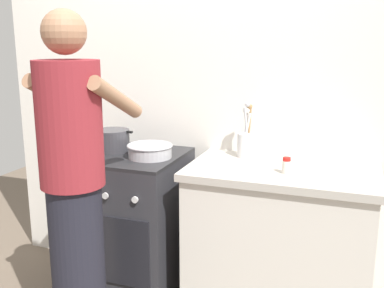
% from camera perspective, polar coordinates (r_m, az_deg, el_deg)
% --- Properties ---
extents(back_wall, '(3.20, 0.10, 2.50)m').
position_cam_1_polar(back_wall, '(2.77, 5.63, 6.46)').
color(back_wall, silver).
rests_on(back_wall, ground).
extents(countertop, '(1.00, 0.60, 0.90)m').
position_cam_1_polar(countertop, '(2.59, 10.94, -12.60)').
color(countertop, silver).
rests_on(countertop, ground).
extents(stove_range, '(0.60, 0.62, 0.90)m').
position_cam_1_polar(stove_range, '(2.85, -7.51, -10.10)').
color(stove_range, '#2D2D33').
rests_on(stove_range, ground).
extents(pot, '(0.28, 0.21, 0.13)m').
position_cam_1_polar(pot, '(2.78, -10.11, 0.44)').
color(pot, '#38383D').
rests_on(pot, stove_range).
extents(mixing_bowl, '(0.27, 0.27, 0.08)m').
position_cam_1_polar(mixing_bowl, '(2.61, -5.38, -0.79)').
color(mixing_bowl, '#B7B7BC').
rests_on(mixing_bowl, stove_range).
extents(utensil_crock, '(0.10, 0.10, 0.33)m').
position_cam_1_polar(utensil_crock, '(2.62, 6.87, 0.36)').
color(utensil_crock, silver).
rests_on(utensil_crock, countertop).
extents(spice_bottle, '(0.04, 0.04, 0.08)m').
position_cam_1_polar(spice_bottle, '(2.34, 11.92, -2.71)').
color(spice_bottle, silver).
rests_on(spice_bottle, countertop).
extents(person, '(0.41, 0.50, 1.70)m').
position_cam_1_polar(person, '(2.21, -14.73, -6.01)').
color(person, black).
rests_on(person, ground).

